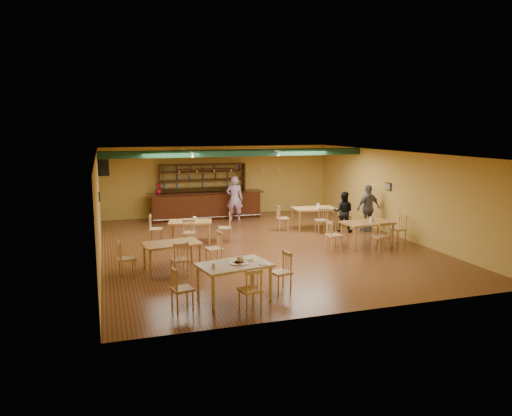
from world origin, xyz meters
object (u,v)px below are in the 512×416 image
object	(u,v)px
dining_table_b	(314,218)
dining_table_d	(367,234)
near_table	(234,282)
patron_bar	(235,199)
dining_table_c	(172,256)
dining_table_a	(190,231)
bar_counter	(206,206)
patron_right_a	(343,212)

from	to	relation	value
dining_table_b	dining_table_d	size ratio (longest dim) A/B	1.01
near_table	patron_bar	bearing A→B (deg)	63.49
dining_table_c	dining_table_d	world-z (taller)	dining_table_d
dining_table_a	patron_bar	distance (m)	3.92
dining_table_a	near_table	xyz separation A→B (m)	(-0.04, -5.81, 0.06)
dining_table_a	dining_table_b	world-z (taller)	dining_table_b
dining_table_a	patron_bar	world-z (taller)	patron_bar
dining_table_a	dining_table_d	xyz separation A→B (m)	(5.37, -2.29, 0.04)
bar_counter	dining_table_d	size ratio (longest dim) A/B	3.04
dining_table_c	patron_right_a	xyz separation A→B (m)	(6.69, 2.98, 0.37)
near_table	patron_right_a	size ratio (longest dim) A/B	1.04
dining_table_b	patron_right_a	bearing A→B (deg)	-41.67
bar_counter	near_table	bearing A→B (deg)	-98.07
patron_right_a	dining_table_b	bearing A→B (deg)	-12.88
dining_table_a	near_table	bearing A→B (deg)	-77.31
near_table	dining_table_c	bearing A→B (deg)	98.67
patron_bar	patron_right_a	distance (m)	4.57
dining_table_c	patron_right_a	distance (m)	7.33
dining_table_b	dining_table_a	bearing A→B (deg)	-168.38
bar_counter	patron_right_a	world-z (taller)	patron_right_a
bar_counter	dining_table_b	size ratio (longest dim) A/B	3.01
bar_counter	dining_table_a	bearing A→B (deg)	-109.01
bar_counter	patron_bar	xyz separation A→B (m)	(1.02, -0.83, 0.36)
dining_table_d	patron_bar	bearing A→B (deg)	114.85
patron_bar	patron_right_a	world-z (taller)	patron_bar
dining_table_a	patron_right_a	world-z (taller)	patron_right_a
bar_counter	dining_table_d	world-z (taller)	bar_counter
dining_table_d	patron_right_a	size ratio (longest dim) A/B	1.06
near_table	bar_counter	bearing A→B (deg)	70.55
dining_table_b	near_table	size ratio (longest dim) A/B	1.03
dining_table_d	near_table	distance (m)	6.46
near_table	patron_right_a	distance (m)	8.08
patron_right_a	dining_table_d	bearing A→B (deg)	114.77
dining_table_a	dining_table_b	size ratio (longest dim) A/B	0.88
dining_table_d	dining_table_c	bearing A→B (deg)	-177.47
dining_table_b	dining_table_d	bearing A→B (deg)	-76.87
patron_right_a	patron_bar	bearing A→B (deg)	-11.74
dining_table_a	dining_table_c	size ratio (longest dim) A/B	0.94
dining_table_b	dining_table_c	world-z (taller)	dining_table_b
bar_counter	dining_table_a	distance (m)	4.12
dining_table_b	dining_table_c	xyz separation A→B (m)	(-5.89, -3.78, -0.03)
bar_counter	patron_right_a	xyz separation A→B (m)	(4.31, -3.99, 0.18)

